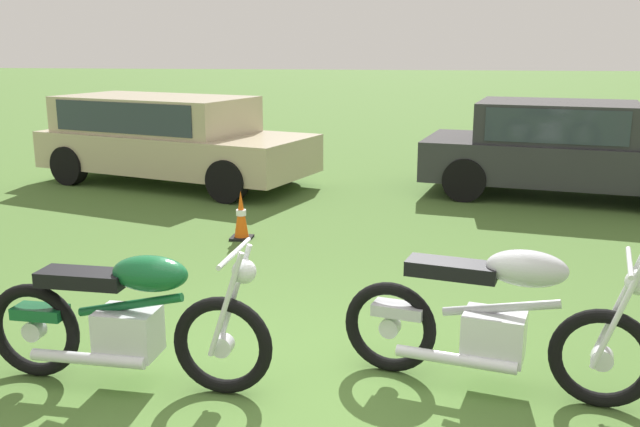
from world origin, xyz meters
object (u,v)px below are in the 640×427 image
(motorcycle_silver, at_px, (495,320))
(motorcycle_green, at_px, (128,319))
(car_beige, at_px, (166,133))
(car_charcoal, at_px, (561,144))
(traffic_cone, at_px, (241,217))

(motorcycle_silver, bearing_deg, motorcycle_green, -159.83)
(motorcycle_green, distance_m, motorcycle_silver, 2.45)
(motorcycle_silver, relative_size, car_beige, 0.42)
(car_beige, relative_size, car_charcoal, 1.10)
(traffic_cone, bearing_deg, motorcycle_green, -87.68)
(motorcycle_green, relative_size, car_charcoal, 0.46)
(motorcycle_green, distance_m, car_beige, 7.36)
(car_charcoal, height_order, traffic_cone, car_charcoal)
(motorcycle_silver, bearing_deg, traffic_cone, 140.62)
(motorcycle_green, xyz_separation_m, car_charcoal, (4.05, 6.77, 0.32))
(car_beige, xyz_separation_m, traffic_cone, (2.07, -3.28, -0.56))
(motorcycle_silver, bearing_deg, car_beige, 138.45)
(motorcycle_green, bearing_deg, motorcycle_silver, 9.35)
(motorcycle_silver, bearing_deg, car_charcoal, 89.79)
(motorcycle_silver, xyz_separation_m, car_beige, (-4.66, 6.73, 0.34))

